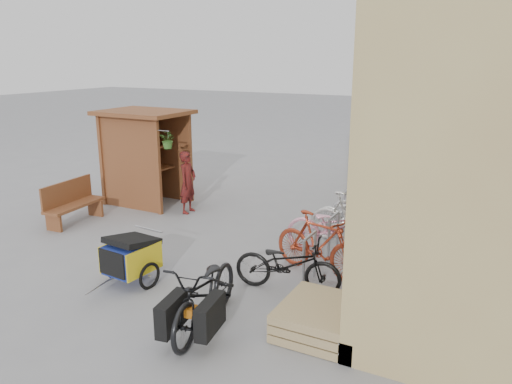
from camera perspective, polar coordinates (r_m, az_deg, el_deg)
The scene contains 17 objects.
ground at distance 9.65m, azimuth -6.84°, elevation -7.46°, with size 80.00×80.00×0.00m, color gray.
kiosk at distance 13.06m, azimuth -12.86°, elevation 5.38°, with size 2.49×1.65×2.40m.
bike_rack at distance 10.59m, azimuth 10.96°, elevation -2.58°, with size 0.05×5.35×0.86m.
pallet_stack at distance 7.18m, azimuth 7.13°, elevation -14.09°, with size 1.00×1.20×0.40m.
bench at distance 12.13m, azimuth -20.30°, elevation -1.07°, with size 0.59×1.57×0.97m.
shopping_carts at distance 14.42m, azimuth 18.58°, elevation 1.83°, with size 0.53×1.79×0.95m.
child_trailer at distance 8.68m, azimuth -14.11°, elevation -7.07°, with size 0.91×1.50×0.87m.
cargo_bike at distance 7.10m, azimuth -5.80°, elevation -11.52°, with size 1.02×2.10×1.06m.
person_kiosk at distance 12.18m, azimuth -7.81°, elevation 1.11°, with size 0.55×0.36×1.52m, color maroon.
bike_0 at distance 8.16m, azimuth 3.64°, elevation -8.25°, with size 0.62×1.77×0.93m, color black.
bike_1 at distance 8.77m, azimuth 7.31°, elevation -5.96°, with size 0.52×1.85×1.11m, color #96321B.
bike_2 at distance 9.82m, azimuth 9.09°, elevation -4.00°, with size 0.67×1.92×1.01m, color pink.
bike_3 at distance 10.30m, azimuth 10.94°, elevation -2.99°, with size 0.50×1.78×1.07m, color silver.
bike_4 at distance 10.95m, azimuth 11.16°, elevation -2.48°, with size 0.57×1.63×0.86m, color silver.
bike_5 at distance 11.43m, azimuth 12.36°, elevation -1.65°, with size 0.43×1.51×0.91m, color #BBBCC0.
bike_6 at distance 12.02m, azimuth 14.06°, elevation -0.93°, with size 0.60×1.72×0.90m, color pink.
bike_7 at distance 12.38m, azimuth 13.53°, elevation -0.23°, with size 0.46×1.64×0.98m, color #BBBCC0.
Camera 1 is at (5.12, -7.29, 3.72)m, focal length 35.00 mm.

